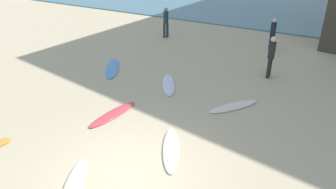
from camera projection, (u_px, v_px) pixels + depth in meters
name	position (u px, v px, depth m)	size (l,w,h in m)	color
ground_plane	(125.00, 175.00, 8.85)	(120.00, 120.00, 0.00)	#C6B28E
surfboard_0	(171.00, 149.00, 9.80)	(0.50, 2.20, 0.08)	white
surfboard_1	(112.00, 68.00, 15.20)	(0.58, 2.31, 0.06)	#5299E2
surfboard_3	(234.00, 106.00, 12.08)	(0.49, 2.05, 0.08)	silver
surfboard_4	(113.00, 114.00, 11.58)	(0.48, 2.17, 0.08)	#DC424D
surfboard_5	(74.00, 186.00, 8.43)	(0.50, 2.20, 0.08)	beige
surfboard_6	(169.00, 85.00, 13.68)	(0.50, 2.04, 0.07)	silver
beachgoer_near	(166.00, 21.00, 18.93)	(0.39, 0.39, 1.72)	#1E3342
beachgoer_mid	(271.00, 55.00, 13.95)	(0.30, 0.34, 1.82)	black
beachgoer_far	(273.00, 33.00, 17.12)	(0.39, 0.39, 1.65)	#191E33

